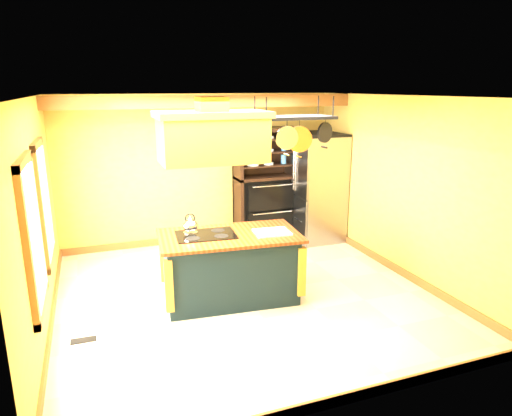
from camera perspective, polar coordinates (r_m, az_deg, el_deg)
floor at (r=6.51m, az=-1.43°, el=-10.71°), size 5.00×5.00×0.00m
ceiling at (r=5.87m, az=-1.61°, el=13.77°), size 5.00×5.00×0.00m
wall_back at (r=8.41m, az=-7.00°, el=4.78°), size 5.00×0.02×2.70m
wall_front at (r=3.88m, az=10.51°, el=-7.59°), size 5.00×0.02×2.70m
wall_left at (r=5.79m, az=-25.66°, el=-1.28°), size 0.02×5.00×2.70m
wall_right at (r=7.23m, az=17.63°, el=2.51°), size 0.02×5.00×2.70m
ceiling_beam at (r=7.50m, az=-5.86°, el=13.12°), size 5.00×0.15×0.20m
window_near at (r=5.01m, az=-26.09°, el=-3.11°), size 0.06×1.06×1.56m
window_far at (r=6.35m, az=-24.96°, el=0.61°), size 0.06×1.06×1.56m
kitchen_island at (r=6.23m, az=-3.29°, el=-7.26°), size 1.94×1.19×1.11m
range_hood at (r=5.74m, az=-5.47°, el=9.07°), size 1.38×0.78×0.80m
pot_rack at (r=6.11m, az=4.72°, el=10.36°), size 1.10×0.52×0.75m
refrigerator at (r=8.64m, az=7.44°, el=2.37°), size 0.85×1.00×1.96m
hutch at (r=8.65m, az=1.21°, el=1.62°), size 1.18×0.54×2.09m
floor_register at (r=5.79m, az=-20.75°, el=-15.19°), size 0.28×0.13×0.01m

